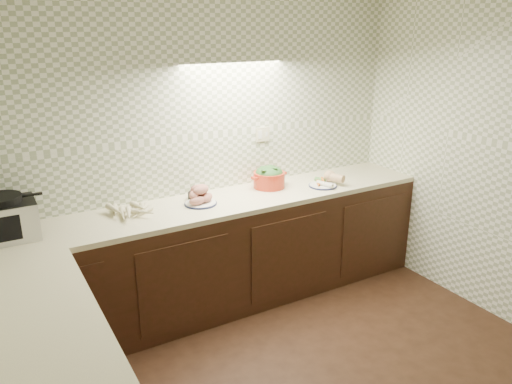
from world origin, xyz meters
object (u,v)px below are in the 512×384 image
veg_plate (326,180)px  sweet_potato_plate (200,197)px  toaster_oven (3,219)px  parsnip_pile (126,212)px  onion_bowl (197,194)px  dutch_oven (269,177)px

veg_plate → sweet_potato_plate: bearing=175.0°
toaster_oven → veg_plate: toaster_oven is taller
veg_plate → parsnip_pile: bearing=175.6°
onion_bowl → dutch_oven: size_ratio=0.46×
toaster_oven → parsnip_pile: bearing=-0.0°
toaster_oven → veg_plate: 2.50m
veg_plate → toaster_oven: bearing=176.9°
onion_bowl → sweet_potato_plate: bearing=-103.9°
toaster_oven → dutch_oven: 2.03m
toaster_oven → dutch_oven: size_ratio=1.22×
dutch_oven → sweet_potato_plate: bearing=-176.3°
sweet_potato_plate → dutch_oven: bearing=7.3°
parsnip_pile → veg_plate: bearing=-4.4°
parsnip_pile → dutch_oven: size_ratio=1.08×
veg_plate → onion_bowl: bearing=169.1°
sweet_potato_plate → toaster_oven: bearing=178.5°
sweet_potato_plate → dutch_oven: 0.69m
toaster_oven → dutch_oven: (2.03, 0.05, -0.04)m
parsnip_pile → onion_bowl: 0.60m
parsnip_pile → onion_bowl: (0.59, 0.08, 0.01)m
dutch_oven → veg_plate: bearing=-25.7°
onion_bowl → veg_plate: (1.11, -0.21, -0.00)m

